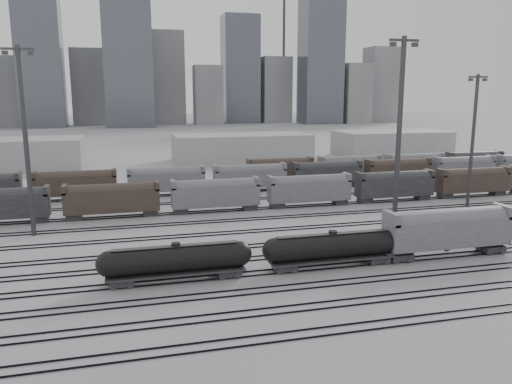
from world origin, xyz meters
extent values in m
plane|color=#B5B5BA|center=(0.00, 0.00, 0.00)|extent=(900.00, 900.00, 0.00)
cube|color=black|center=(0.00, -14.72, 0.08)|extent=(220.00, 0.07, 0.16)
cube|color=black|center=(0.00, -13.28, 0.08)|extent=(220.00, 0.07, 0.16)
cube|color=black|center=(0.00, -9.72, 0.08)|extent=(220.00, 0.07, 0.16)
cube|color=black|center=(0.00, -8.28, 0.08)|extent=(220.00, 0.07, 0.16)
cube|color=black|center=(0.00, -4.72, 0.08)|extent=(220.00, 0.07, 0.16)
cube|color=black|center=(0.00, -3.28, 0.08)|extent=(220.00, 0.07, 0.16)
cube|color=black|center=(0.00, 0.28, 0.08)|extent=(220.00, 0.07, 0.16)
cube|color=black|center=(0.00, 1.72, 0.08)|extent=(220.00, 0.07, 0.16)
cube|color=black|center=(0.00, 5.28, 0.08)|extent=(220.00, 0.07, 0.16)
cube|color=black|center=(0.00, 6.72, 0.08)|extent=(220.00, 0.07, 0.16)
cube|color=black|center=(0.00, 10.28, 0.08)|extent=(220.00, 0.07, 0.16)
cube|color=black|center=(0.00, 11.72, 0.08)|extent=(220.00, 0.07, 0.16)
cube|color=black|center=(0.00, 17.28, 0.08)|extent=(220.00, 0.07, 0.16)
cube|color=black|center=(0.00, 18.72, 0.08)|extent=(220.00, 0.07, 0.16)
cube|color=black|center=(0.00, 24.28, 0.08)|extent=(220.00, 0.07, 0.16)
cube|color=black|center=(0.00, 25.72, 0.08)|extent=(220.00, 0.07, 0.16)
cube|color=black|center=(0.00, 31.28, 0.08)|extent=(220.00, 0.07, 0.16)
cube|color=black|center=(0.00, 32.72, 0.08)|extent=(220.00, 0.07, 0.16)
cube|color=black|center=(0.00, 39.28, 0.08)|extent=(220.00, 0.07, 0.16)
cube|color=black|center=(0.00, 40.72, 0.08)|extent=(220.00, 0.07, 0.16)
cube|color=black|center=(0.00, 47.28, 0.08)|extent=(220.00, 0.07, 0.16)
cube|color=black|center=(0.00, 48.72, 0.08)|extent=(220.00, 0.07, 0.16)
cube|color=black|center=(0.00, 55.28, 0.08)|extent=(220.00, 0.07, 0.16)
cube|color=black|center=(0.00, 56.72, 0.08)|extent=(220.00, 0.07, 0.16)
cube|color=black|center=(-24.50, 1.00, 0.52)|extent=(2.48, 2.00, 0.67)
cube|color=black|center=(-13.07, 1.00, 0.52)|extent=(2.48, 2.00, 0.67)
cube|color=black|center=(-18.79, 1.00, 1.00)|extent=(14.77, 2.57, 0.24)
cylinder|color=black|center=(-18.79, 1.00, 2.53)|extent=(13.82, 2.76, 2.76)
sphere|color=black|center=(-25.69, 1.00, 2.53)|extent=(2.76, 2.76, 2.76)
sphere|color=black|center=(-11.88, 1.00, 2.53)|extent=(2.76, 2.76, 2.76)
cylinder|color=black|center=(-18.79, 1.00, 4.05)|extent=(0.95, 0.95, 0.48)
cube|color=black|center=(-18.79, 1.00, 3.95)|extent=(13.34, 0.86, 0.06)
cube|color=black|center=(-6.61, 1.00, 0.53)|extent=(2.51, 2.03, 0.68)
cube|color=black|center=(4.99, 1.00, 0.53)|extent=(2.51, 2.03, 0.68)
cube|color=black|center=(-0.81, 1.00, 1.01)|extent=(14.97, 2.61, 0.24)
cylinder|color=black|center=(-0.81, 1.00, 2.56)|extent=(14.01, 2.80, 2.80)
sphere|color=black|center=(-7.81, 1.00, 2.56)|extent=(2.80, 2.80, 2.80)
sphere|color=black|center=(6.19, 1.00, 2.56)|extent=(2.80, 2.80, 2.80)
cylinder|color=black|center=(-0.81, 1.00, 4.11)|extent=(0.97, 0.97, 0.48)
cube|color=black|center=(-0.81, 1.00, 4.01)|extent=(13.52, 0.87, 0.06)
cube|color=black|center=(7.92, 1.00, 0.60)|extent=(2.82, 2.28, 0.76)
cube|color=black|center=(20.94, 1.00, 0.60)|extent=(2.82, 2.28, 0.76)
cube|color=slate|center=(14.43, 1.00, 3.15)|extent=(16.28, 3.26, 3.47)
cylinder|color=slate|center=(14.43, 1.00, 4.45)|extent=(14.76, 3.15, 3.15)
cube|color=slate|center=(6.61, 1.00, 5.32)|extent=(0.76, 3.26, 1.52)
cube|color=slate|center=(22.24, 1.00, 5.32)|extent=(0.76, 3.26, 1.52)
cone|color=black|center=(14.43, 1.00, 1.03)|extent=(2.60, 2.60, 0.98)
cylinder|color=#363639|center=(-36.73, 24.00, 13.11)|extent=(0.67, 0.67, 26.23)
cube|color=#363639|center=(-36.73, 24.00, 25.70)|extent=(4.20, 0.31, 0.31)
cube|color=#363639|center=(-38.31, 24.00, 25.18)|extent=(0.73, 0.52, 0.52)
cube|color=#363639|center=(-35.16, 24.00, 25.18)|extent=(0.73, 0.52, 0.52)
cylinder|color=#363639|center=(13.53, 12.02, 13.73)|extent=(0.70, 0.70, 27.46)
cube|color=#363639|center=(13.53, 12.02, 26.91)|extent=(4.39, 0.33, 0.33)
cube|color=#363639|center=(11.88, 12.02, 26.37)|extent=(0.77, 0.55, 0.55)
cube|color=#363639|center=(15.17, 12.02, 26.37)|extent=(0.77, 0.55, 0.55)
cylinder|color=#363639|center=(35.16, 24.21, 11.56)|extent=(0.59, 0.59, 23.12)
cube|color=#363639|center=(35.16, 24.21, 22.66)|extent=(3.70, 0.28, 0.28)
cube|color=#363639|center=(33.78, 24.21, 22.20)|extent=(0.65, 0.46, 0.46)
cube|color=#363639|center=(36.55, 24.21, 22.20)|extent=(0.65, 0.46, 0.46)
cube|color=#46362C|center=(-26.00, 32.00, 2.80)|extent=(15.00, 3.00, 5.60)
cube|color=slate|center=(-9.00, 32.00, 2.80)|extent=(15.00, 3.00, 5.60)
cube|color=slate|center=(8.00, 32.00, 2.80)|extent=(15.00, 3.00, 5.60)
cube|color=black|center=(25.00, 32.00, 2.80)|extent=(15.00, 3.00, 5.60)
cube|color=#46362C|center=(42.00, 32.00, 2.80)|extent=(15.00, 3.00, 5.60)
cube|color=#46362C|center=(-33.00, 48.00, 2.80)|extent=(15.00, 3.00, 5.60)
cube|color=slate|center=(-16.00, 48.00, 2.80)|extent=(15.00, 3.00, 5.60)
cube|color=slate|center=(1.00, 48.00, 2.80)|extent=(15.00, 3.00, 5.60)
cube|color=black|center=(18.00, 48.00, 2.80)|extent=(15.00, 3.00, 5.60)
cube|color=#46362C|center=(35.00, 48.00, 2.80)|extent=(15.00, 3.00, 5.60)
cube|color=slate|center=(52.00, 48.00, 2.80)|extent=(15.00, 3.00, 5.60)
cube|color=#46362C|center=(10.00, 56.00, 2.80)|extent=(15.00, 3.00, 5.60)
cube|color=slate|center=(27.00, 56.00, 2.80)|extent=(15.00, 3.00, 5.60)
cube|color=slate|center=(44.00, 56.00, 2.80)|extent=(15.00, 3.00, 5.60)
cube|color=black|center=(61.00, 56.00, 2.80)|extent=(15.00, 3.00, 5.60)
cube|color=#AAAAAC|center=(10.00, 95.00, 4.00)|extent=(40.00, 18.00, 8.00)
cube|color=#AAAAAC|center=(60.00, 95.00, 4.00)|extent=(35.00, 18.00, 8.00)
cube|color=#4D525D|center=(-70.00, 280.00, 40.00)|extent=(25.00, 20.00, 80.00)
cube|color=gray|center=(-45.00, 280.00, 24.00)|extent=(20.00, 16.00, 48.00)
cube|color=#4D525D|center=(-20.00, 280.00, 47.50)|extent=(28.00, 22.40, 95.00)
cube|color=gray|center=(5.00, 280.00, 30.00)|extent=(22.00, 17.60, 60.00)
cube|color=gray|center=(30.00, 280.00, 19.00)|extent=(18.00, 14.40, 38.00)
cube|color=#4D525D|center=(55.00, 280.00, 36.00)|extent=(24.00, 19.20, 72.00)
cube|color=gray|center=(80.00, 280.00, 22.50)|extent=(20.00, 16.00, 45.00)
cube|color=#4D525D|center=(105.00, 280.00, 44.00)|extent=(26.00, 20.80, 88.00)
cube|color=gray|center=(130.00, 280.00, 20.00)|extent=(18.00, 14.40, 40.00)
cube|color=gray|center=(155.00, 280.00, 26.00)|extent=(22.00, 17.60, 52.00)
cylinder|color=#363639|center=(-30.00, 305.00, 50.00)|extent=(1.80, 1.80, 100.00)
cylinder|color=#363639|center=(90.00, 305.00, 50.00)|extent=(1.80, 1.80, 100.00)
camera|label=1|loc=(-23.37, -50.38, 19.82)|focal=35.00mm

